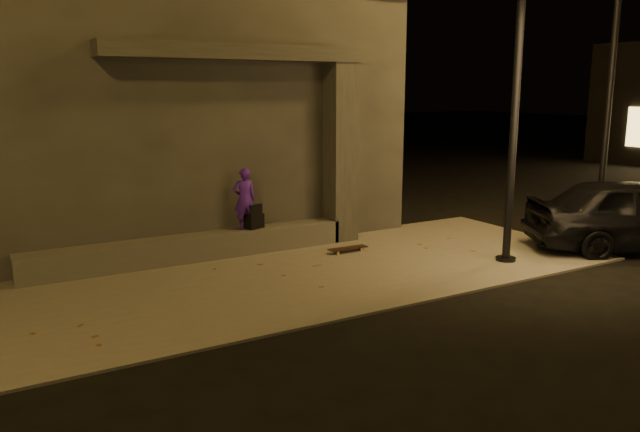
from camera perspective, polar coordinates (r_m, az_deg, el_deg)
ground at (r=9.21m, az=5.23°, el=-8.36°), size 120.00×120.00×0.00m
sidewalk at (r=10.81m, az=-0.92°, el=-5.16°), size 11.00×4.40×0.04m
building at (r=14.13m, az=-13.66°, el=9.12°), size 9.00×5.10×5.22m
ledge at (r=11.71m, az=-11.59°, el=-2.84°), size 6.00×0.55×0.45m
column at (r=12.79m, az=1.88°, el=5.77°), size 0.55×0.55×3.60m
canopy at (r=11.77m, az=-7.62°, el=14.63°), size 5.00×0.70×0.28m
skateboarder at (r=11.91m, az=-6.92°, el=1.56°), size 0.47×0.35×1.18m
backpack at (r=12.06m, az=-6.05°, el=-0.35°), size 0.39×0.31×0.48m
skateboard at (r=12.03m, az=2.56°, el=-2.98°), size 0.80×0.22×0.09m
street_lamp_0 at (r=11.62m, az=17.89°, el=17.06°), size 0.36×0.36×7.71m
street_lamp_2 at (r=15.21m, az=25.29°, el=13.83°), size 0.36×0.36×7.07m
car_a at (r=13.65m, az=27.20°, el=0.11°), size 4.54×3.55×1.45m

